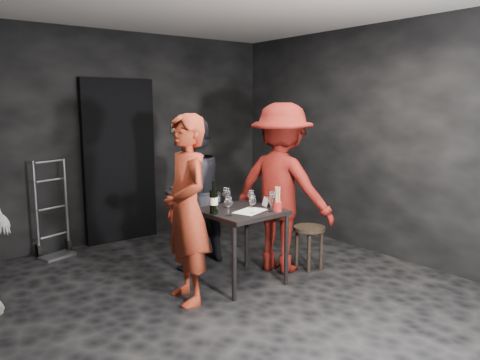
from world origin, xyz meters
TOP-DOWN VIEW (x-y plane):
  - floor at (0.00, 0.00)m, footprint 4.50×5.00m
  - wall_back at (0.00, 2.50)m, footprint 4.50×0.04m
  - wall_right at (2.25, 0.00)m, footprint 0.04×5.00m
  - doorway at (0.00, 2.44)m, footprint 0.95×0.10m
  - wallbox_upper at (0.85, 2.45)m, footprint 0.12×0.06m
  - wallbox_lower at (1.05, 2.45)m, footprint 0.10×0.06m
  - hand_truck at (-0.91, 2.30)m, footprint 0.38×0.33m
  - tasting_table at (0.34, 0.29)m, footprint 0.72×0.72m
  - stool at (1.18, 0.16)m, footprint 0.34×0.34m
  - server_red at (-0.31, 0.23)m, footprint 0.57×0.77m
  - woman_black at (0.21, 1.00)m, footprint 0.99×0.78m
  - man_maroon at (0.92, 0.33)m, footprint 1.04×1.52m
  - tasting_mat at (0.37, 0.18)m, footprint 0.37×0.31m
  - wine_glass_a at (0.09, 0.15)m, footprint 0.10×0.10m
  - wine_glass_b at (0.11, 0.36)m, footprint 0.08×0.08m
  - wine_glass_c at (0.29, 0.45)m, footprint 0.10×0.10m
  - wine_glass_d at (0.33, 0.09)m, footprint 0.09×0.09m
  - wine_glass_e at (0.54, 0.05)m, footprint 0.11×0.11m
  - wine_glass_f at (0.48, 0.30)m, footprint 0.09×0.09m
  - wine_bottle at (0.03, 0.31)m, footprint 0.08×0.08m
  - breadstick_cup at (0.59, 0.02)m, footprint 0.08×0.08m
  - reserved_card at (0.64, 0.27)m, footprint 0.11×0.14m

SIDE VIEW (x-z plane):
  - floor at x=0.00m, z-range -0.01..0.01m
  - hand_truck at x=-0.91m, z-range -0.36..0.78m
  - stool at x=1.18m, z-range 0.14..0.61m
  - tasting_table at x=0.34m, z-range 0.28..1.03m
  - tasting_mat at x=0.37m, z-range 0.75..0.75m
  - reserved_card at x=0.64m, z-range 0.75..0.84m
  - wine_glass_b at x=0.11m, z-range 0.75..0.93m
  - wine_glass_d at x=0.33m, z-range 0.75..0.94m
  - wine_glass_f at x=0.48m, z-range 0.75..0.95m
  - wine_glass_a at x=0.09m, z-range 0.75..0.95m
  - wine_glass_e at x=0.54m, z-range 0.75..0.96m
  - wine_glass_c at x=0.29m, z-range 0.75..0.97m
  - breadstick_cup at x=0.59m, z-range 0.74..1.00m
  - wine_bottle at x=0.03m, z-range 0.71..1.03m
  - woman_black at x=0.21m, z-range 0.00..1.79m
  - server_red at x=-0.31m, z-range 0.00..1.93m
  - doorway at x=0.00m, z-range 0.00..2.10m
  - man_maroon at x=0.92m, z-range 0.00..2.15m
  - wall_back at x=0.00m, z-range 0.00..2.70m
  - wall_right at x=2.25m, z-range 0.00..2.70m
  - wallbox_lower at x=1.05m, z-range 1.33..1.47m
  - wallbox_upper at x=0.85m, z-range 1.39..1.51m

